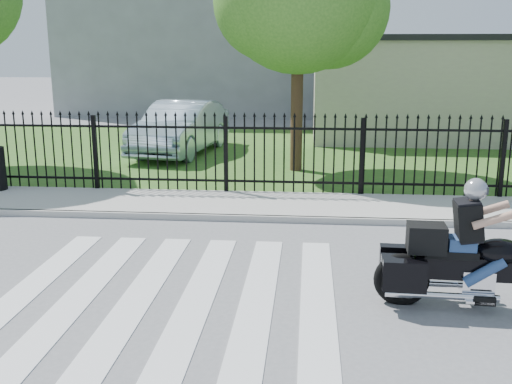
{
  "coord_description": "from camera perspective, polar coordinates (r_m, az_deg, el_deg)",
  "views": [
    {
      "loc": [
        1.84,
        -7.07,
        3.26
      ],
      "look_at": [
        1.01,
        2.29,
        1.0
      ],
      "focal_mm": 42.0,
      "sensor_mm": 36.0,
      "label": 1
    }
  ],
  "objects": [
    {
      "name": "ground",
      "position": [
        8.0,
        -8.83,
        -10.7
      ],
      "size": [
        120.0,
        120.0,
        0.0
      ],
      "primitive_type": "plane",
      "color": "slate",
      "rests_on": "ground"
    },
    {
      "name": "crosswalk",
      "position": [
        8.0,
        -8.83,
        -10.67
      ],
      "size": [
        5.0,
        5.5,
        0.01
      ],
      "primitive_type": null,
      "color": "silver",
      "rests_on": "ground"
    },
    {
      "name": "sidewalk",
      "position": [
        12.62,
        -3.46,
        -1.18
      ],
      "size": [
        40.0,
        2.0,
        0.12
      ],
      "primitive_type": "cube",
      "color": "#ADAAA3",
      "rests_on": "ground"
    },
    {
      "name": "curb",
      "position": [
        11.67,
        -4.18,
        -2.43
      ],
      "size": [
        40.0,
        0.12,
        0.12
      ],
      "primitive_type": "cube",
      "color": "#ADAAA3",
      "rests_on": "ground"
    },
    {
      "name": "grass_strip",
      "position": [
        19.43,
        -0.41,
        3.91
      ],
      "size": [
        40.0,
        12.0,
        0.02
      ],
      "primitive_type": "cube",
      "color": "#295B1F",
      "rests_on": "ground"
    },
    {
      "name": "iron_fence",
      "position": [
        13.41,
        -2.88,
        3.39
      ],
      "size": [
        26.0,
        0.04,
        1.8
      ],
      "color": "black",
      "rests_on": "ground"
    },
    {
      "name": "building_low",
      "position": [
        23.68,
        17.91,
        9.24
      ],
      "size": [
        10.0,
        6.0,
        3.5
      ],
      "primitive_type": "cube",
      "color": "#BEB79E",
      "rests_on": "ground"
    },
    {
      "name": "building_low_roof",
      "position": [
        23.64,
        18.24,
        13.71
      ],
      "size": [
        10.2,
        6.2,
        0.2
      ],
      "primitive_type": "cube",
      "color": "black",
      "rests_on": "building_low"
    },
    {
      "name": "motorcycle_rider",
      "position": [
        8.11,
        20.08,
        -5.64
      ],
      "size": [
        2.64,
        0.86,
        1.74
      ],
      "rotation": [
        0.0,
        0.0,
        -0.05
      ],
      "color": "black",
      "rests_on": "ground"
    },
    {
      "name": "parked_car",
      "position": [
        19.02,
        -7.17,
        6.11
      ],
      "size": [
        2.45,
        5.15,
        1.63
      ],
      "primitive_type": "imported",
      "rotation": [
        0.0,
        0.0,
        -0.15
      ],
      "color": "#A9C1D4",
      "rests_on": "grass_strip"
    }
  ]
}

